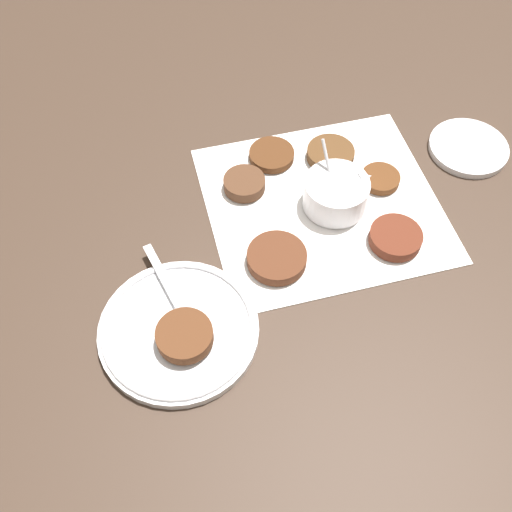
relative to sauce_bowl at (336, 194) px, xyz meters
name	(u,v)px	position (x,y,z in m)	size (l,w,h in m)	color
ground_plane	(316,202)	(-0.02, 0.02, -0.03)	(4.00, 4.00, 0.00)	#38281E
napkin	(322,203)	(-0.02, 0.01, -0.02)	(0.39, 0.37, 0.00)	white
sauce_bowl	(336,194)	(0.00, 0.00, 0.00)	(0.11, 0.11, 0.09)	silver
fritter_0	(395,238)	(0.05, -0.10, -0.01)	(0.08, 0.08, 0.02)	#562618
fritter_1	(330,154)	(0.04, 0.09, -0.01)	(0.08, 0.08, 0.02)	#4F331B
fritter_2	(244,184)	(-0.12, 0.08, -0.01)	(0.07, 0.07, 0.02)	#4B2E1D
fritter_3	(277,258)	(-0.13, -0.07, -0.01)	(0.09, 0.09, 0.02)	#4F2A19
fritter_4	(381,179)	(0.09, 0.01, -0.02)	(0.06, 0.06, 0.01)	#522E17
fritter_5	(272,155)	(-0.05, 0.13, -0.02)	(0.07, 0.07, 0.01)	#492915
serving_plate	(179,329)	(-0.29, -0.12, -0.02)	(0.22, 0.22, 0.02)	silver
fritter_on_plate	(185,336)	(-0.29, -0.15, 0.00)	(0.08, 0.08, 0.02)	#512D19
fork	(179,306)	(-0.28, -0.10, -0.01)	(0.04, 0.19, 0.00)	silver
extra_saucer	(468,148)	(0.26, 0.03, -0.02)	(0.13, 0.13, 0.01)	silver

